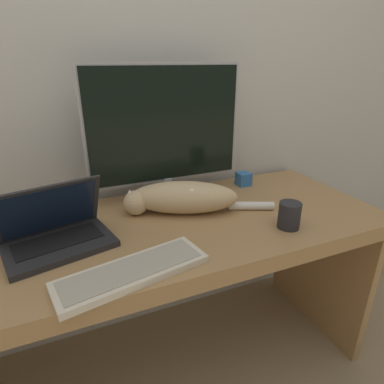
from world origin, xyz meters
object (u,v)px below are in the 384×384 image
Objects in this scene: coffee_mug at (289,215)px; monitor at (165,132)px; laptop at (56,234)px; cat at (181,197)px; external_keyboard at (133,271)px.

monitor is at bearing 127.06° from coffee_mug.
laptop reaches higher than coffee_mug.
monitor is 1.76× the size of laptop.
cat is 5.95× the size of coffee_mug.
cat is at bearing 139.30° from coffee_mug.
external_keyboard is 0.41m from cat.
external_keyboard is at bearing -119.37° from monitor.
cat is (0.44, 0.07, 0.02)m from laptop.
monitor reaches higher than coffee_mug.
laptop is at bearing -147.55° from cat.
cat reaches higher than coffee_mug.
monitor reaches higher than cat.
laptop reaches higher than external_keyboard.
external_keyboard is at bearing -174.69° from coffee_mug.
coffee_mug reaches higher than external_keyboard.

